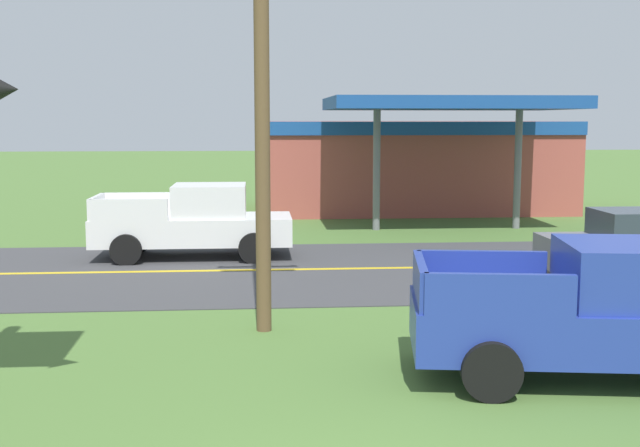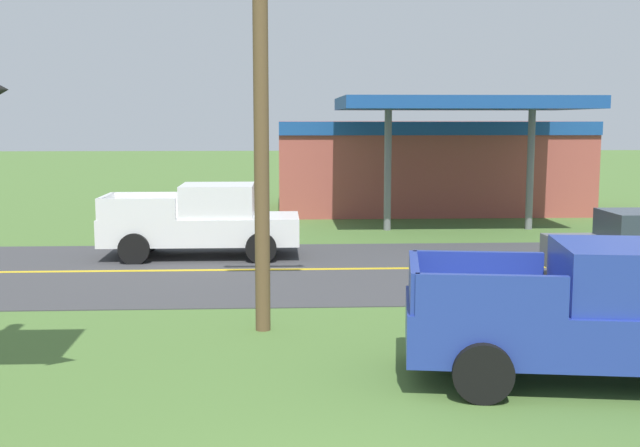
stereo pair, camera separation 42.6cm
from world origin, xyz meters
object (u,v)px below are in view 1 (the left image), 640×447
Objects in this scene: gas_station at (414,163)px; pickup_blue_parked_on_lawn at (603,313)px; pickup_white_on_road at (195,222)px; car_grey_mid_lane at (638,246)px; utility_pole at (261,29)px.

pickup_blue_parked_on_lawn is at bearing -94.17° from gas_station.
pickup_white_on_road reaches higher than car_grey_mid_lane.
car_grey_mid_lane is at bearing 60.40° from pickup_blue_parked_on_lawn.
utility_pole reaches higher than pickup_blue_parked_on_lawn.
pickup_blue_parked_on_lawn is 1.29× the size of car_grey_mid_lane.
pickup_white_on_road is (-6.46, 10.65, 0.00)m from pickup_blue_parked_on_lawn.
gas_station is 2.21× the size of pickup_blue_parked_on_lawn.
utility_pole is at bearing 147.14° from pickup_blue_parked_on_lawn.
utility_pole is 8.85m from pickup_white_on_road.
utility_pole reaches higher than gas_station.
pickup_blue_parked_on_lawn is (4.73, -3.06, -4.20)m from utility_pole.
pickup_blue_parked_on_lawn is (-1.56, -21.35, -0.98)m from gas_station.
utility_pole is 19.61m from gas_station.
gas_station is 2.31× the size of pickup_white_on_road.
utility_pole reaches higher than car_grey_mid_lane.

